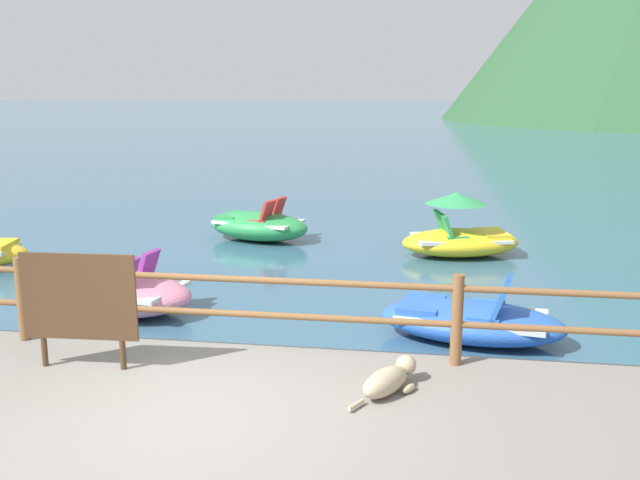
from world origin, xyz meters
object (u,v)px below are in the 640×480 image
at_px(dog_resting, 389,379).
at_px(pedal_boat_0, 470,320).
at_px(pedal_boat_4, 258,225).
at_px(sign_board, 79,299).
at_px(pedal_boat_2, 460,235).
at_px(pedal_boat_3, 117,293).

distance_m(dog_resting, pedal_boat_0, 2.81).
bearing_deg(pedal_boat_4, dog_resting, -68.36).
distance_m(sign_board, pedal_boat_2, 8.30).
height_order(dog_resting, pedal_boat_0, pedal_boat_0).
relative_size(dog_resting, pedal_boat_4, 0.39).
xyz_separation_m(pedal_boat_3, pedal_boat_4, (0.83, 5.12, 0.01)).
height_order(pedal_boat_0, pedal_boat_3, pedal_boat_3).
distance_m(sign_board, dog_resting, 3.15).
relative_size(pedal_boat_0, pedal_boat_3, 1.04).
bearing_deg(pedal_boat_3, pedal_boat_2, 41.01).
bearing_deg(pedal_boat_2, dog_resting, -97.15).
distance_m(pedal_boat_2, pedal_boat_4, 4.22).
height_order(sign_board, pedal_boat_2, sign_board).
relative_size(dog_resting, pedal_boat_2, 0.39).
bearing_deg(pedal_boat_4, pedal_boat_0, -53.13).
relative_size(sign_board, dog_resting, 1.24).
distance_m(sign_board, pedal_boat_4, 8.07).
xyz_separation_m(sign_board, pedal_boat_4, (-0.14, 8.03, -0.82)).
height_order(sign_board, dog_resting, sign_board).
bearing_deg(pedal_boat_2, pedal_boat_0, -90.42).
xyz_separation_m(pedal_boat_0, pedal_boat_4, (-4.11, 5.48, 0.05)).
xyz_separation_m(pedal_boat_2, pedal_boat_4, (-4.15, 0.80, -0.09)).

